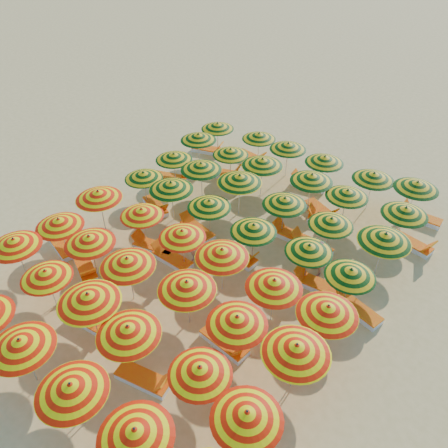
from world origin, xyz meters
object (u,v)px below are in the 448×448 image
at_px(umbrella_33, 285,201).
at_px(umbrella_20, 182,234).
at_px(umbrella_38, 262,162).
at_px(lounger_21, 412,244).
at_px(umbrella_40, 347,193).
at_px(lounger_3, 144,379).
at_px(umbrella_19, 142,212).
at_px(lounger_10, 156,207).
at_px(umbrella_4, 135,433).
at_px(lounger_19, 321,211).
at_px(umbrella_29, 351,273).
at_px(umbrella_34, 331,222).
at_px(umbrella_35, 385,237).
at_px(lounger_8, 153,246).
at_px(beachgoer_a, 195,248).
at_px(umbrella_31, 201,166).
at_px(lounger_12, 238,256).
at_px(umbrella_39, 312,178).
at_px(lounger_6, 85,268).
at_px(umbrella_17, 296,349).
at_px(lounger_9, 172,259).
at_px(umbrella_32, 240,179).
at_px(umbrella_13, 89,240).
at_px(lounger_5, 62,245).
at_px(umbrella_12, 59,223).
at_px(umbrella_45, 325,159).
at_px(umbrella_44, 288,146).
at_px(lounger_17, 311,247).
at_px(umbrella_24, 143,175).
at_px(umbrella_46, 374,176).
at_px(umbrella_25, 171,186).
at_px(lounger_22, 208,150).
at_px(lounger_11, 197,229).
at_px(lounger_15, 171,178).
at_px(umbrella_15, 187,285).
at_px(umbrella_23, 328,310).
at_px(umbrella_36, 198,137).
at_px(umbrella_42, 218,126).
at_px(beachgoer_b, 318,259).
at_px(lounger_7, 225,343).
at_px(lounger_20, 326,220).
at_px(umbrella_22, 274,284).
at_px(lounger_13, 316,284).
at_px(umbrella_47, 417,185).
at_px(umbrella_2, 20,344).
at_px(umbrella_30, 174,157).
at_px(lounger_25, 420,217).
at_px(lounger_2, 93,322).
at_px(umbrella_16, 237,320).
at_px(umbrella_8, 88,298).
at_px(umbrella_6, 14,243).
at_px(umbrella_37, 231,152).

bearing_deg(umbrella_33, umbrella_20, -116.22).
bearing_deg(umbrella_38, lounger_21, 4.09).
height_order(umbrella_40, lounger_3, umbrella_40).
bearing_deg(umbrella_19, lounger_10, 123.92).
xyz_separation_m(umbrella_4, lounger_19, (-1.37, 12.54, -1.58)).
distance_m(umbrella_29, umbrella_34, 2.76).
height_order(umbrella_35, lounger_8, umbrella_35).
height_order(umbrella_35, beachgoer_a, umbrella_35).
height_order(umbrella_31, lounger_12, umbrella_31).
bearing_deg(umbrella_39, umbrella_4, -81.00).
height_order(lounger_6, lounger_10, same).
bearing_deg(lounger_12, umbrella_35, 34.02).
bearing_deg(umbrella_17, lounger_9, 163.32).
distance_m(umbrella_32, lounger_6, 7.25).
bearing_deg(umbrella_13, lounger_5, 176.79).
distance_m(umbrella_12, umbrella_45, 11.90).
relative_size(umbrella_44, umbrella_45, 1.07).
bearing_deg(lounger_17, umbrella_24, 10.71).
relative_size(umbrella_44, umbrella_46, 1.09).
xyz_separation_m(umbrella_25, umbrella_46, (6.50, 5.93, -0.06)).
bearing_deg(lounger_22, lounger_6, -95.02).
height_order(umbrella_46, lounger_5, umbrella_46).
xyz_separation_m(lounger_11, lounger_15, (-3.66, 2.43, 0.00)).
bearing_deg(umbrella_15, umbrella_23, 23.75).
bearing_deg(umbrella_36, umbrella_29, -23.47).
xyz_separation_m(umbrella_29, lounger_11, (-6.75, 0.08, -1.45)).
height_order(umbrella_19, umbrella_35, umbrella_35).
distance_m(umbrella_17, umbrella_42, 14.39).
height_order(umbrella_29, beachgoer_b, umbrella_29).
xyz_separation_m(umbrella_32, umbrella_39, (2.37, 2.04, -0.09)).
relative_size(lounger_7, lounger_20, 0.98).
bearing_deg(umbrella_22, lounger_15, 152.28).
xyz_separation_m(lounger_19, lounger_20, (0.50, -0.45, 0.00)).
bearing_deg(lounger_3, lounger_8, 120.45).
bearing_deg(lounger_13, umbrella_47, -106.67).
bearing_deg(umbrella_2, umbrella_30, 109.91).
height_order(umbrella_12, lounger_13, umbrella_12).
bearing_deg(umbrella_15, umbrella_39, 89.20).
height_order(lounger_12, lounger_25, same).
bearing_deg(umbrella_47, lounger_20, -138.45).
xyz_separation_m(umbrella_29, lounger_2, (-6.37, -5.87, -1.45)).
height_order(lounger_20, beachgoer_a, beachgoer_a).
relative_size(umbrella_20, lounger_17, 1.25).
xyz_separation_m(umbrella_16, umbrella_22, (0.10, 1.89, 0.02)).
bearing_deg(umbrella_36, lounger_19, 0.44).
bearing_deg(lounger_15, umbrella_23, -42.01).
height_order(umbrella_8, umbrella_25, umbrella_8).
xyz_separation_m(umbrella_6, lounger_13, (8.97, 6.09, -1.58)).
bearing_deg(umbrella_37, umbrella_25, -91.52).
xyz_separation_m(umbrella_30, lounger_12, (5.53, -2.51, -1.48)).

